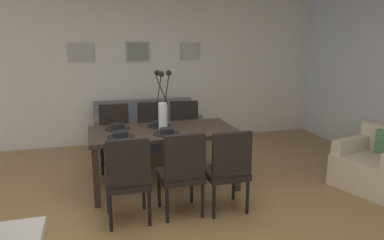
% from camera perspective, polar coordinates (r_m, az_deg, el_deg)
% --- Properties ---
extents(ground_plane, '(9.00, 9.00, 0.00)m').
position_cam_1_polar(ground_plane, '(3.83, -4.34, -16.19)').
color(ground_plane, olive).
extents(back_wall_panel, '(9.00, 0.10, 2.60)m').
position_cam_1_polar(back_wall_panel, '(6.60, -10.30, 7.65)').
color(back_wall_panel, white).
rests_on(back_wall_panel, ground).
extents(dining_table, '(1.80, 0.92, 0.74)m').
position_cam_1_polar(dining_table, '(4.56, -4.52, -2.46)').
color(dining_table, '#33261E').
rests_on(dining_table, ground).
extents(dining_chair_near_left, '(0.44, 0.44, 0.92)m').
position_cam_1_polar(dining_chair_near_left, '(3.72, -10.02, -8.63)').
color(dining_chair_near_left, black).
rests_on(dining_chair_near_left, ground).
extents(dining_chair_near_right, '(0.47, 0.47, 0.92)m').
position_cam_1_polar(dining_chair_near_right, '(5.36, -12.00, -2.09)').
color(dining_chair_near_right, black).
rests_on(dining_chair_near_right, ground).
extents(dining_chair_far_left, '(0.45, 0.45, 0.92)m').
position_cam_1_polar(dining_chair_far_left, '(3.82, -1.59, -7.82)').
color(dining_chair_far_left, black).
rests_on(dining_chair_far_left, ground).
extents(dining_chair_far_right, '(0.45, 0.45, 0.92)m').
position_cam_1_polar(dining_chair_far_right, '(5.45, -6.09, -1.64)').
color(dining_chair_far_right, black).
rests_on(dining_chair_far_right, ground).
extents(dining_chair_mid_left, '(0.44, 0.44, 0.92)m').
position_cam_1_polar(dining_chair_mid_left, '(3.92, 5.59, -7.34)').
color(dining_chair_mid_left, black).
rests_on(dining_chair_mid_left, ground).
extents(dining_chair_mid_right, '(0.46, 0.46, 0.92)m').
position_cam_1_polar(dining_chair_mid_right, '(5.51, -0.96, -1.43)').
color(dining_chair_mid_right, black).
rests_on(dining_chair_mid_right, ground).
extents(centerpiece_vase, '(0.21, 0.23, 0.73)m').
position_cam_1_polar(centerpiece_vase, '(4.48, -4.59, 1.99)').
color(centerpiece_vase, white).
rests_on(centerpiece_vase, dining_table).
extents(placemat_near_left, '(0.32, 0.32, 0.01)m').
position_cam_1_polar(placemat_near_left, '(4.27, -11.10, -2.59)').
color(placemat_near_left, black).
rests_on(placemat_near_left, dining_table).
extents(bowl_near_left, '(0.17, 0.17, 0.07)m').
position_cam_1_polar(bowl_near_left, '(4.26, -11.12, -2.11)').
color(bowl_near_left, black).
rests_on(bowl_near_left, dining_table).
extents(placemat_near_right, '(0.32, 0.32, 0.01)m').
position_cam_1_polar(placemat_near_right, '(4.67, -11.55, -1.31)').
color(placemat_near_right, black).
rests_on(placemat_near_right, dining_table).
extents(bowl_near_right, '(0.17, 0.17, 0.07)m').
position_cam_1_polar(bowl_near_right, '(4.66, -11.57, -0.87)').
color(bowl_near_right, black).
rests_on(bowl_near_right, dining_table).
extents(placemat_far_left, '(0.32, 0.32, 0.01)m').
position_cam_1_polar(placemat_far_left, '(4.34, -3.99, -2.12)').
color(placemat_far_left, black).
rests_on(placemat_far_left, dining_table).
extents(bowl_far_left, '(0.17, 0.17, 0.07)m').
position_cam_1_polar(bowl_far_left, '(4.34, -4.00, -1.65)').
color(bowl_far_left, black).
rests_on(bowl_far_left, dining_table).
extents(placemat_far_right, '(0.32, 0.32, 0.01)m').
position_cam_1_polar(placemat_far_right, '(4.74, -5.04, -0.90)').
color(placemat_far_right, black).
rests_on(placemat_far_right, dining_table).
extents(bowl_far_right, '(0.17, 0.17, 0.07)m').
position_cam_1_polar(bowl_far_right, '(4.73, -5.04, -0.46)').
color(bowl_far_right, black).
rests_on(bowl_far_right, dining_table).
extents(sofa, '(1.71, 0.84, 0.80)m').
position_cam_1_polar(sofa, '(6.26, -7.12, -1.98)').
color(sofa, slate).
rests_on(sofa, ground).
extents(armchair, '(0.99, 0.99, 0.75)m').
position_cam_1_polar(armchair, '(5.17, 27.02, -6.37)').
color(armchair, beige).
rests_on(armchair, ground).
extents(framed_picture_left, '(0.43, 0.03, 0.32)m').
position_cam_1_polar(framed_picture_left, '(6.48, -17.00, 10.11)').
color(framed_picture_left, '#B2ADA3').
extents(framed_picture_center, '(0.42, 0.03, 0.36)m').
position_cam_1_polar(framed_picture_center, '(6.54, -8.51, 10.53)').
color(framed_picture_center, '#B2ADA3').
extents(framed_picture_right, '(0.37, 0.03, 0.31)m').
position_cam_1_polar(framed_picture_right, '(6.73, -0.31, 10.71)').
color(framed_picture_right, '#B2ADA3').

